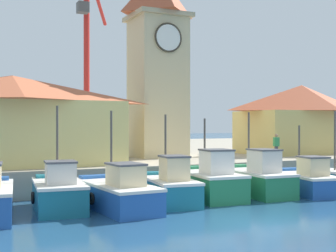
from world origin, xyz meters
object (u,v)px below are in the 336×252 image
object	(u,v)px
fishing_boat_center	(210,182)
fishing_boat_right_inner	(305,181)
port_crane_far	(87,84)
fishing_boat_left_inner	(118,193)
warehouse_left	(12,119)
fishing_boat_mid_right	(256,179)
fishing_boat_mid_left	(169,187)
dock_worker_near_tower	(276,146)
warehouse_right	(302,118)
fishing_boat_left_outer	(59,192)
clock_tower	(158,58)

from	to	relation	value
fishing_boat_center	fishing_boat_right_inner	size ratio (longest dim) A/B	0.98
fishing_boat_right_inner	port_crane_far	bearing A→B (deg)	101.21
fishing_boat_left_inner	warehouse_left	size ratio (longest dim) A/B	0.46
warehouse_left	fishing_boat_mid_right	bearing A→B (deg)	-33.78
fishing_boat_center	warehouse_left	distance (m)	11.58
fishing_boat_mid_left	fishing_boat_center	size ratio (longest dim) A/B	0.98
fishing_boat_mid_right	fishing_boat_right_inner	size ratio (longest dim) A/B	1.07
fishing_boat_left_inner	fishing_boat_mid_right	xyz separation A→B (m)	(7.74, 0.96, 0.10)
fishing_boat_mid_right	dock_worker_near_tower	distance (m)	5.94
port_crane_far	warehouse_left	bearing A→B (deg)	-117.77
warehouse_right	fishing_boat_left_inner	bearing A→B (deg)	-152.25
fishing_boat_mid_right	fishing_boat_left_outer	bearing A→B (deg)	-179.43
fishing_boat_mid_right	clock_tower	world-z (taller)	clock_tower
fishing_boat_mid_left	warehouse_left	bearing A→B (deg)	126.70
warehouse_right	warehouse_left	bearing A→B (deg)	-176.75
dock_worker_near_tower	fishing_boat_left_inner	bearing A→B (deg)	-158.24
warehouse_right	port_crane_far	bearing A→B (deg)	129.77
fishing_boat_center	fishing_boat_right_inner	distance (m)	5.38
fishing_boat_left_outer	warehouse_left	world-z (taller)	warehouse_left
fishing_boat_mid_left	clock_tower	xyz separation A→B (m)	(3.76, 9.91, 7.38)
fishing_boat_left_outer	warehouse_right	distance (m)	22.50
fishing_boat_mid_right	fishing_boat_mid_left	bearing A→B (deg)	-173.96
fishing_boat_mid_left	fishing_boat_right_inner	xyz separation A→B (m)	(7.70, -0.21, -0.08)
port_crane_far	dock_worker_near_tower	distance (m)	21.80
fishing_boat_left_inner	warehouse_right	size ratio (longest dim) A/B	0.56
fishing_boat_left_inner	dock_worker_near_tower	distance (m)	13.05
warehouse_left	dock_worker_near_tower	xyz separation A→B (m)	(15.34, -3.54, -1.67)
warehouse_left	warehouse_right	bearing A→B (deg)	3.25
fishing_boat_mid_right	warehouse_right	xyz separation A→B (m)	(10.44, 8.60, 3.27)
clock_tower	warehouse_right	size ratio (longest dim) A/B	1.49
fishing_boat_right_inner	clock_tower	bearing A→B (deg)	111.27
fishing_boat_left_outer	dock_worker_near_tower	distance (m)	14.95
port_crane_far	dock_worker_near_tower	xyz separation A→B (m)	(6.62, -20.09, -5.26)
fishing_boat_mid_left	warehouse_right	xyz separation A→B (m)	(15.57, 9.14, 3.32)
fishing_boat_left_outer	port_crane_far	size ratio (longest dim) A/B	0.25
dock_worker_near_tower	warehouse_right	bearing A→B (deg)	37.76
fishing_boat_left_outer	fishing_boat_left_inner	world-z (taller)	fishing_boat_left_outer
warehouse_right	fishing_boat_right_inner	bearing A→B (deg)	-130.06
fishing_boat_center	fishing_boat_left_outer	bearing A→B (deg)	179.75
fishing_boat_right_inner	clock_tower	distance (m)	13.18
warehouse_left	fishing_boat_left_outer	bearing A→B (deg)	-82.42
fishing_boat_left_outer	warehouse_left	bearing A→B (deg)	97.58
warehouse_left	dock_worker_near_tower	bearing A→B (deg)	-12.99
port_crane_far	dock_worker_near_tower	world-z (taller)	port_crane_far
fishing_boat_center	clock_tower	size ratio (longest dim) A/B	0.32
fishing_boat_left_inner	fishing_boat_right_inner	distance (m)	10.31
fishing_boat_left_outer	fishing_boat_left_inner	size ratio (longest dim) A/B	0.82
fishing_boat_left_inner	fishing_boat_center	world-z (taller)	fishing_boat_left_inner
fishing_boat_left_outer	port_crane_far	xyz separation A→B (m)	(7.72, 24.04, 6.73)
clock_tower	warehouse_right	distance (m)	12.51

